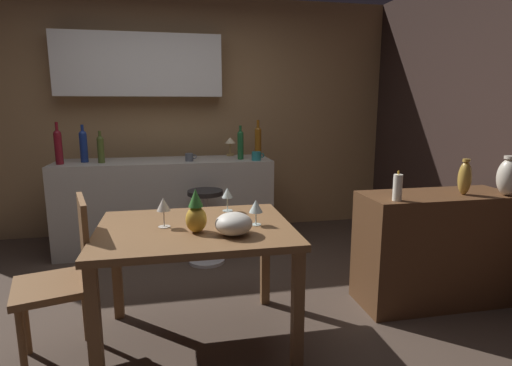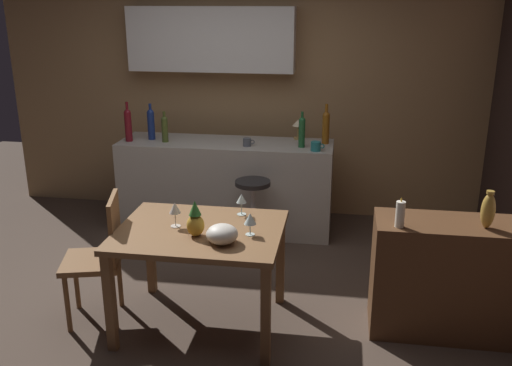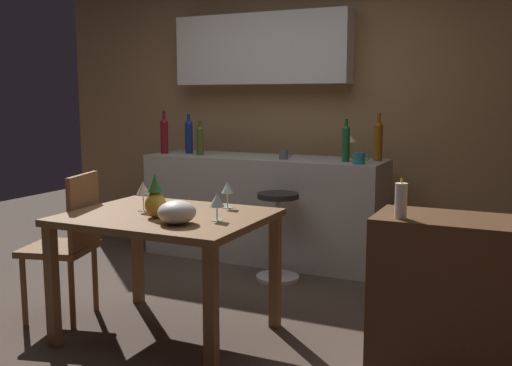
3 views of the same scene
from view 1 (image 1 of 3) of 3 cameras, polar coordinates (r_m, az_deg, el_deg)
ground_plane at (r=2.99m, az=-11.03°, el=-18.06°), size 9.00×9.00×0.00m
wall_kitchen_back at (r=4.70m, az=-12.70°, el=10.31°), size 5.20×0.33×2.60m
wall_side_right at (r=3.87m, az=29.62°, el=7.42°), size 0.10×4.40×2.60m
dining_table at (r=2.45m, az=-8.53°, el=-8.13°), size 1.13×0.90×0.74m
kitchen_counter at (r=4.23m, az=-12.43°, el=-2.88°), size 2.10×0.60×0.90m
sideboard_cabinet at (r=3.27m, az=23.77°, el=-8.42°), size 1.10×0.44×0.82m
chair_near_window at (r=2.54m, az=-25.21°, el=-11.61°), size 0.49×0.49×0.94m
bar_stool at (r=3.76m, az=-7.05°, el=-5.80°), size 0.34×0.34×0.68m
wine_glass_left at (r=2.40m, az=-12.90°, el=-3.06°), size 0.08×0.08×0.18m
wine_glass_right at (r=2.39m, az=-0.02°, el=-3.35°), size 0.08×0.08×0.15m
wine_glass_center at (r=2.71m, az=-4.05°, el=-1.52°), size 0.07×0.07×0.16m
pineapple_centerpiece at (r=2.28m, az=-8.44°, el=-4.35°), size 0.12×0.12×0.25m
fruit_bowl at (r=2.23m, az=-3.15°, el=-5.75°), size 0.21×0.21×0.12m
wine_bottle_olive at (r=4.11m, az=-21.02°, el=4.61°), size 0.06×0.06×0.30m
wine_bottle_cobalt at (r=4.22m, az=-23.11°, el=4.95°), size 0.07×0.07×0.36m
wine_bottle_green at (r=4.11m, az=-2.20°, el=5.56°), size 0.06×0.06×0.34m
wine_bottle_ruby at (r=4.16m, az=-26.06°, el=4.76°), size 0.07×0.07×0.39m
wine_bottle_amber at (r=4.31m, az=0.29°, el=6.03°), size 0.07×0.07×0.39m
cup_teal at (r=4.03m, az=0.07°, el=3.82°), size 0.13×0.09×0.09m
cup_slate at (r=4.03m, az=-9.35°, el=3.61°), size 0.11×0.08×0.08m
counter_lamp at (r=4.41m, az=-3.66°, el=5.73°), size 0.12×0.12×0.20m
pillar_candle_tall at (r=2.82m, az=19.30°, el=-0.60°), size 0.06×0.06×0.20m
vase_brass at (r=3.19m, az=27.31°, el=0.65°), size 0.09×0.09×0.25m
vase_ceramic_ivory at (r=3.30m, az=31.97°, el=0.74°), size 0.15×0.15×0.28m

